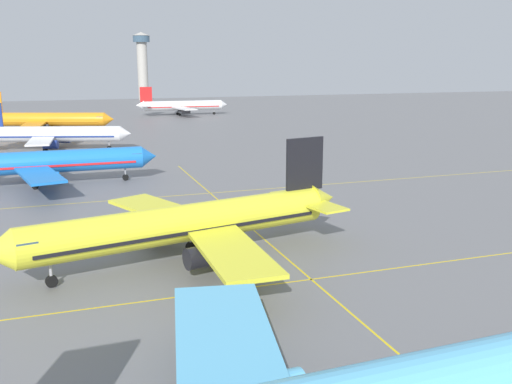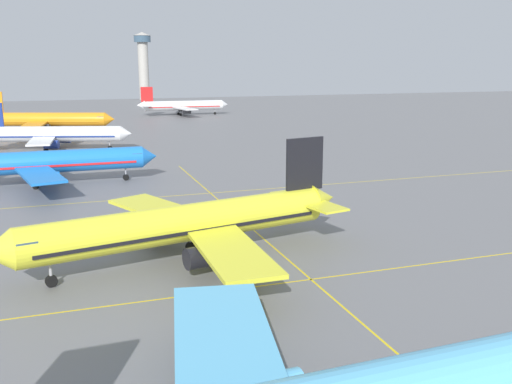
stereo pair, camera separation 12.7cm
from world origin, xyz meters
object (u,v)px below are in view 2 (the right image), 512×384
object	(u,v)px
airliner_second_row	(187,223)
airliner_distant_taxiway	(183,106)
control_tower	(143,60)
airliner_third_row	(44,162)
airliner_far_left_stand	(54,134)
airliner_far_right_stand	(47,119)

from	to	relation	value
airliner_second_row	airliner_distant_taxiway	size ratio (longest dim) A/B	1.08
airliner_distant_taxiway	control_tower	size ratio (longest dim) A/B	0.99
airliner_third_row	airliner_far_left_stand	world-z (taller)	airliner_third_row
airliner_distant_taxiway	airliner_second_row	bearing A→B (deg)	-101.51
airliner_second_row	airliner_distant_taxiway	xyz separation A→B (m)	(31.52, 154.78, -0.32)
airliner_third_row	control_tower	xyz separation A→B (m)	(44.82, 205.65, 16.07)
airliner_far_left_stand	airliner_second_row	bearing A→B (deg)	-81.06
airliner_third_row	airliner_far_right_stand	bearing A→B (deg)	90.47
airliner_far_right_stand	airliner_third_row	bearing A→B (deg)	-89.53
airliner_distant_taxiway	control_tower	world-z (taller)	control_tower
airliner_second_row	airliner_far_right_stand	world-z (taller)	airliner_second_row
airliner_third_row	airliner_far_right_stand	size ratio (longest dim) A/B	0.99
airliner_third_row	airliner_distant_taxiway	bearing A→B (deg)	67.96
airliner_far_left_stand	control_tower	distance (m)	173.26
airliner_distant_taxiway	control_tower	distance (m)	94.38
airliner_third_row	control_tower	distance (m)	211.09
airliner_far_right_stand	control_tower	distance (m)	142.91
airliner_second_row	airliner_third_row	bearing A→B (deg)	108.53
airliner_second_row	airliner_far_left_stand	size ratio (longest dim) A/B	1.09
airliner_far_right_stand	airliner_distant_taxiway	distance (m)	62.18
airliner_far_left_stand	airliner_far_right_stand	xyz separation A→B (m)	(-1.99, 32.38, 0.28)
airliner_far_right_stand	control_tower	xyz separation A→B (m)	(45.41, 134.56, 15.96)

